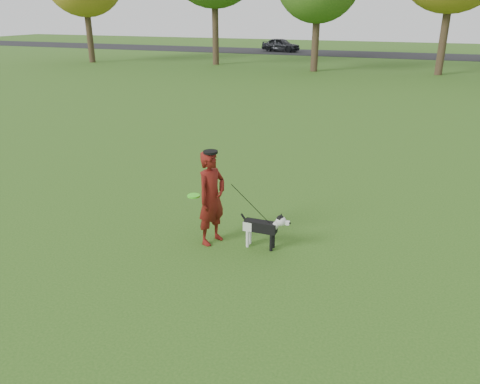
% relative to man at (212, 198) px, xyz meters
% --- Properties ---
extents(ground, '(120.00, 120.00, 0.00)m').
position_rel_man_xyz_m(ground, '(0.26, 0.22, -0.86)').
color(ground, '#285116').
rests_on(ground, ground).
extents(road, '(120.00, 7.00, 0.02)m').
position_rel_man_xyz_m(road, '(0.26, 40.22, -0.85)').
color(road, black).
rests_on(road, ground).
extents(man, '(0.59, 0.73, 1.73)m').
position_rel_man_xyz_m(man, '(0.00, 0.00, 0.00)').
color(man, '#5E0E0D').
rests_on(man, ground).
extents(dog, '(0.93, 0.19, 0.70)m').
position_rel_man_xyz_m(dog, '(0.96, 0.10, -0.43)').
color(dog, black).
rests_on(dog, ground).
extents(car_left, '(4.07, 2.32, 1.30)m').
position_rel_man_xyz_m(car_left, '(-10.29, 40.22, -0.19)').
color(car_left, black).
rests_on(car_left, road).
extents(man_held_items, '(1.54, 0.30, 1.27)m').
position_rel_man_xyz_m(man_held_items, '(0.71, 0.02, -0.00)').
color(man_held_items, '#45FA1F').
rests_on(man_held_items, ground).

